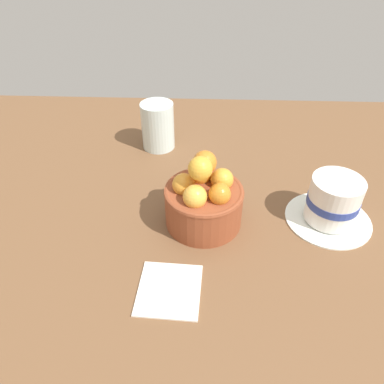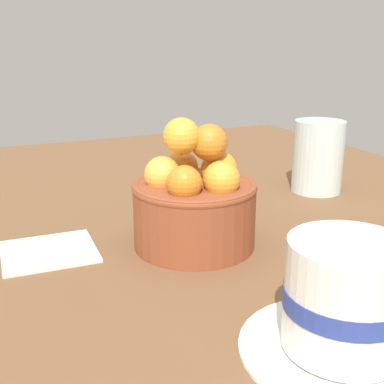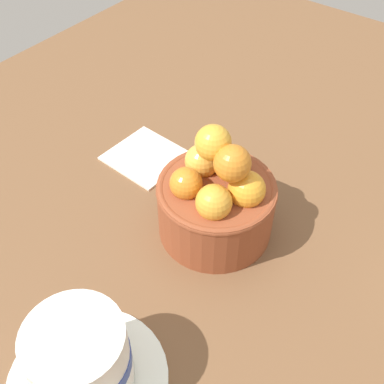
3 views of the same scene
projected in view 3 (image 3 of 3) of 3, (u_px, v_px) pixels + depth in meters
ground_plane at (214, 237)px, 59.99cm from camera, size 128.76×105.48×3.25cm
terracotta_bowl at (217, 199)px, 55.10cm from camera, size 13.70×13.70×14.45cm
coffee_cup at (81, 362)px, 42.76cm from camera, size 15.28×15.28×8.86cm
folded_napkin at (146, 156)px, 67.77cm from camera, size 9.76×10.34×0.60cm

